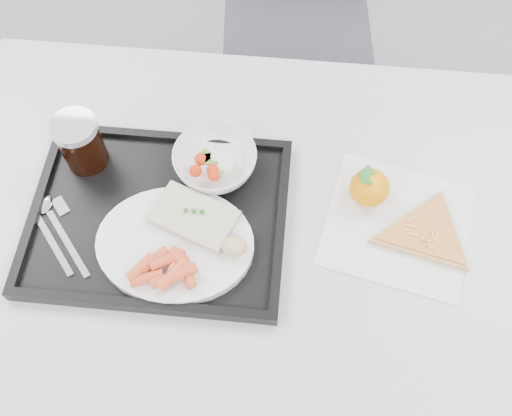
% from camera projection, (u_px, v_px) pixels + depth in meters
% --- Properties ---
extents(room, '(6.04, 7.04, 2.84)m').
position_uv_depth(room, '(217.00, 171.00, 0.30)').
color(room, gray).
rests_on(room, ground).
extents(table, '(1.20, 0.80, 0.75)m').
position_uv_depth(table, '(260.00, 242.00, 1.07)').
color(table, '#ACACAE').
rests_on(table, ground).
extents(tray, '(0.45, 0.35, 0.03)m').
position_uv_depth(tray, '(159.00, 217.00, 1.01)').
color(tray, black).
rests_on(tray, table).
extents(dinner_plate, '(0.27, 0.27, 0.02)m').
position_uv_depth(dinner_plate, '(175.00, 244.00, 0.97)').
color(dinner_plate, white).
rests_on(dinner_plate, tray).
extents(fish_fillet, '(0.16, 0.13, 0.03)m').
position_uv_depth(fish_fillet, '(194.00, 217.00, 0.98)').
color(fish_fillet, beige).
rests_on(fish_fillet, dinner_plate).
extents(bread_roll, '(0.05, 0.05, 0.03)m').
position_uv_depth(bread_roll, '(234.00, 246.00, 0.94)').
color(bread_roll, '#D3C17B').
rests_on(bread_roll, dinner_plate).
extents(salad_bowl, '(0.15, 0.15, 0.05)m').
position_uv_depth(salad_bowl, '(215.00, 161.00, 1.03)').
color(salad_bowl, white).
rests_on(salad_bowl, tray).
extents(cola_glass, '(0.08, 0.08, 0.11)m').
position_uv_depth(cola_glass, '(80.00, 142.00, 1.02)').
color(cola_glass, black).
rests_on(cola_glass, tray).
extents(cutlery, '(0.14, 0.16, 0.01)m').
position_uv_depth(cutlery, '(55.00, 226.00, 0.99)').
color(cutlery, silver).
rests_on(cutlery, tray).
extents(napkin, '(0.29, 0.29, 0.00)m').
position_uv_depth(napkin, '(398.00, 224.00, 1.01)').
color(napkin, white).
rests_on(napkin, table).
extents(tangerine, '(0.09, 0.09, 0.07)m').
position_uv_depth(tangerine, '(369.00, 188.00, 1.01)').
color(tangerine, orange).
rests_on(tangerine, napkin).
extents(pizza_slice, '(0.25, 0.25, 0.02)m').
position_uv_depth(pizza_slice, '(426.00, 233.00, 1.00)').
color(pizza_slice, tan).
rests_on(pizza_slice, napkin).
extents(carrot_pile, '(0.12, 0.08, 0.03)m').
position_uv_depth(carrot_pile, '(167.00, 269.00, 0.92)').
color(carrot_pile, '#DD5027').
rests_on(carrot_pile, dinner_plate).
extents(salad_contents, '(0.08, 0.07, 0.03)m').
position_uv_depth(salad_contents, '(219.00, 163.00, 1.02)').
color(salad_contents, red).
rests_on(salad_contents, salad_bowl).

